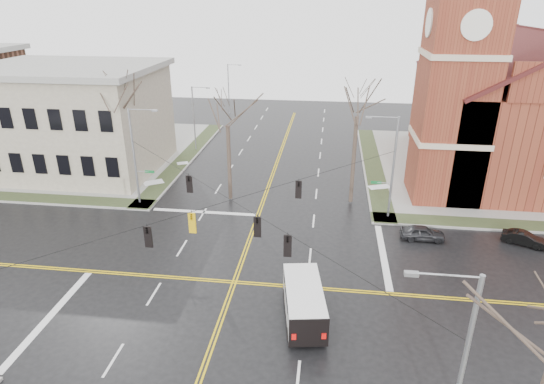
# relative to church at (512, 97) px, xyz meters

# --- Properties ---
(ground) EXTENTS (120.00, 120.00, 0.00)m
(ground) POSITION_rel_church_xyz_m (-24.76, -24.78, -8.43)
(ground) COLOR black
(ground) RESTS_ON ground
(sidewalks) EXTENTS (80.00, 80.00, 0.17)m
(sidewalks) POSITION_rel_church_xyz_m (-24.76, -24.78, -8.36)
(sidewalks) COLOR gray
(sidewalks) RESTS_ON ground
(road_markings) EXTENTS (100.00, 100.00, 0.01)m
(road_markings) POSITION_rel_church_xyz_m (-24.76, -24.78, -8.43)
(road_markings) COLOR gold
(road_markings) RESTS_ON ground
(church) EXTENTS (24.28, 27.48, 27.50)m
(church) POSITION_rel_church_xyz_m (0.00, 0.00, 0.00)
(church) COLOR maroon
(church) RESTS_ON ground
(civic_building_a) EXTENTS (18.00, 14.00, 11.00)m
(civic_building_a) POSITION_rel_church_xyz_m (-46.76, -4.78, -2.93)
(civic_building_a) COLOR gray
(civic_building_a) RESTS_ON ground
(signal_pole_ne) EXTENTS (2.75, 0.22, 9.00)m
(signal_pole_ne) POSITION_rel_church_xyz_m (-13.44, -13.28, -3.48)
(signal_pole_ne) COLOR gray
(signal_pole_ne) RESTS_ON ground
(signal_pole_nw) EXTENTS (2.75, 0.22, 9.00)m
(signal_pole_nw) POSITION_rel_church_xyz_m (-36.09, -13.28, -3.48)
(signal_pole_nw) COLOR gray
(signal_pole_nw) RESTS_ON ground
(signal_pole_se) EXTENTS (2.75, 0.22, 9.00)m
(signal_pole_se) POSITION_rel_church_xyz_m (-13.44, -36.28, -3.48)
(signal_pole_se) COLOR gray
(signal_pole_se) RESTS_ON ground
(span_wires) EXTENTS (23.02, 23.02, 0.03)m
(span_wires) POSITION_rel_church_xyz_m (-24.76, -24.78, -2.23)
(span_wires) COLOR black
(span_wires) RESTS_ON ground
(traffic_signals) EXTENTS (8.21, 8.26, 1.30)m
(traffic_signals) POSITION_rel_church_xyz_m (-24.76, -25.45, -2.98)
(traffic_signals) COLOR black
(traffic_signals) RESTS_ON ground
(streetlight_north_a) EXTENTS (2.30, 0.20, 8.00)m
(streetlight_north_a) POSITION_rel_church_xyz_m (-35.42, 3.22, -3.97)
(streetlight_north_a) COLOR gray
(streetlight_north_a) RESTS_ON ground
(streetlight_north_b) EXTENTS (2.30, 0.20, 8.00)m
(streetlight_north_b) POSITION_rel_church_xyz_m (-35.42, 23.22, -3.97)
(streetlight_north_b) COLOR gray
(streetlight_north_b) RESTS_ON ground
(cargo_van) EXTENTS (3.09, 5.95, 2.16)m
(cargo_van) POSITION_rel_church_xyz_m (-19.84, -27.75, -7.16)
(cargo_van) COLOR white
(cargo_van) RESTS_ON ground
(parked_car_a) EXTENTS (3.49, 1.43, 1.19)m
(parked_car_a) POSITION_rel_church_xyz_m (-10.95, -16.95, -7.84)
(parked_car_a) COLOR black
(parked_car_a) RESTS_ON ground
(parked_car_b) EXTENTS (3.41, 2.30, 1.06)m
(parked_car_b) POSITION_rel_church_xyz_m (-3.15, -16.76, -7.90)
(parked_car_b) COLOR black
(parked_car_b) RESTS_ON ground
(tree_nw_far) EXTENTS (4.00, 4.00, 12.71)m
(tree_nw_far) POSITION_rel_church_xyz_m (-38.12, -10.77, 0.75)
(tree_nw_far) COLOR #3C2F26
(tree_nw_far) RESTS_ON ground
(tree_nw_near) EXTENTS (4.00, 4.00, 10.75)m
(tree_nw_near) POSITION_rel_church_xyz_m (-27.95, -11.24, -0.64)
(tree_nw_near) COLOR #3C2F26
(tree_nw_near) RESTS_ON ground
(tree_ne) EXTENTS (4.00, 4.00, 12.31)m
(tree_ne) POSITION_rel_church_xyz_m (-16.46, -10.51, 0.47)
(tree_ne) COLOR #3C2F26
(tree_ne) RESTS_ON ground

